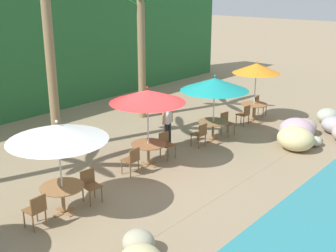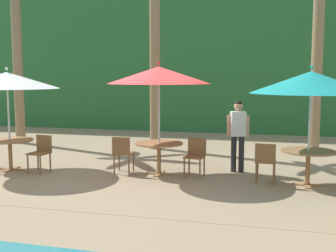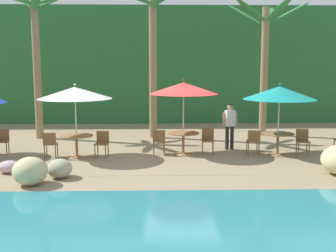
{
  "view_description": "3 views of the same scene",
  "coord_description": "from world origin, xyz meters",
  "views": [
    {
      "loc": [
        -9.12,
        -8.43,
        5.51
      ],
      "look_at": [
        0.68,
        0.01,
        1.26
      ],
      "focal_mm": 46.14,
      "sensor_mm": 36.0,
      "label": 1
    },
    {
      "loc": [
        2.64,
        -8.73,
        2.23
      ],
      "look_at": [
        0.39,
        0.08,
        1.16
      ],
      "focal_mm": 44.43,
      "sensor_mm": 36.0,
      "label": 2
    },
    {
      "loc": [
        -0.81,
        -14.37,
        3.16
      ],
      "look_at": [
        -0.43,
        -0.12,
        1.05
      ],
      "focal_mm": 46.17,
      "sensor_mm": 36.0,
      "label": 3
    }
  ],
  "objects": [
    {
      "name": "chair_orange_seaward",
      "position": [
        7.31,
        0.44,
        0.51
      ],
      "size": [
        0.48,
        0.48,
        0.87
      ],
      "color": "brown",
      "rests_on": "ground"
    },
    {
      "name": "umbrella_white",
      "position": [
        -3.49,
        -0.11,
        2.16
      ],
      "size": [
        2.44,
        2.44,
        2.47
      ],
      "color": "silver",
      "rests_on": "ground"
    },
    {
      "name": "dining_table_white",
      "position": [
        -3.49,
        -0.11,
        0.61
      ],
      "size": [
        1.1,
        1.1,
        0.74
      ],
      "color": "olive",
      "rests_on": "ground"
    },
    {
      "name": "chair_white_seaward",
      "position": [
        -2.63,
        -0.13,
        0.51
      ],
      "size": [
        0.47,
        0.48,
        0.87
      ],
      "color": "brown",
      "rests_on": "ground"
    },
    {
      "name": "umbrella_red",
      "position": [
        0.11,
        0.34,
        2.28
      ],
      "size": [
        2.35,
        2.35,
        2.59
      ],
      "color": "silver",
      "rests_on": "ground"
    },
    {
      "name": "dining_table_teal",
      "position": [
        3.36,
        0.12,
        0.61
      ],
      "size": [
        1.1,
        1.1,
        0.74
      ],
      "color": "olive",
      "rests_on": "ground"
    },
    {
      "name": "chair_teal_seaward",
      "position": [
        4.22,
        0.11,
        0.51
      ],
      "size": [
        0.47,
        0.48,
        0.87
      ],
      "color": "brown",
      "rests_on": "ground"
    },
    {
      "name": "chair_red_inland",
      "position": [
        -0.73,
        0.22,
        0.51
      ],
      "size": [
        0.44,
        0.44,
        0.87
      ],
      "color": "brown",
      "rests_on": "ground"
    },
    {
      "name": "dining_table_orange",
      "position": [
        6.48,
        0.23,
        0.61
      ],
      "size": [
        1.1,
        1.1,
        0.74
      ],
      "color": "olive",
      "rests_on": "ground"
    },
    {
      "name": "ground_plane",
      "position": [
        0.0,
        0.0,
        0.0
      ],
      "size": [
        120.0,
        120.0,
        0.0
      ],
      "primitive_type": "plane",
      "color": "#937F60"
    },
    {
      "name": "terrace_deck",
      "position": [
        0.0,
        0.0,
        0.0
      ],
      "size": [
        18.0,
        5.2,
        0.01
      ],
      "color": "#937F60",
      "rests_on": "ground"
    },
    {
      "name": "rock_seawall",
      "position": [
        1.26,
        -2.64,
        0.36
      ],
      "size": [
        17.32,
        2.74,
        0.89
      ],
      "color": "beige",
      "rests_on": "ground"
    },
    {
      "name": "chair_teal_inland",
      "position": [
        2.51,
        0.07,
        0.51
      ],
      "size": [
        0.44,
        0.45,
        0.87
      ],
      "color": "brown",
      "rests_on": "ground"
    },
    {
      "name": "umbrella_orange",
      "position": [
        6.48,
        0.23,
        2.25
      ],
      "size": [
        1.96,
        1.96,
        2.57
      ],
      "color": "silver",
      "rests_on": "ground"
    },
    {
      "name": "dining_table_red",
      "position": [
        0.11,
        0.34,
        0.61
      ],
      "size": [
        1.1,
        1.1,
        0.74
      ],
      "color": "olive",
      "rests_on": "ground"
    },
    {
      "name": "chair_orange_inland",
      "position": [
        5.63,
        0.16,
        0.51
      ],
      "size": [
        0.43,
        0.44,
        0.87
      ],
      "color": "brown",
      "rests_on": "ground"
    },
    {
      "name": "palm_tree_second",
      "position": [
        -0.94,
        3.68,
        3.88
      ],
      "size": [
        2.63,
        2.68,
        6.05
      ],
      "color": "olive",
      "rests_on": "ground"
    },
    {
      "name": "umbrella_teal",
      "position": [
        3.36,
        0.12,
        2.13
      ],
      "size": [
        2.47,
        2.47,
        2.47
      ],
      "color": "silver",
      "rests_on": "ground"
    },
    {
      "name": "waiter_in_white",
      "position": [
        1.85,
        1.03,
        0.99
      ],
      "size": [
        0.52,
        0.3,
        1.7
      ],
      "color": "#232328",
      "rests_on": "ground"
    },
    {
      "name": "chair_white_inland",
      "position": [
        -4.33,
        -0.24,
        0.51
      ],
      "size": [
        0.44,
        0.45,
        0.87
      ],
      "color": "brown",
      "rests_on": "ground"
    },
    {
      "name": "chair_red_seaward",
      "position": [
        0.97,
        0.34,
        0.51
      ],
      "size": [
        0.46,
        0.47,
        0.87
      ],
      "color": "brown",
      "rests_on": "ground"
    },
    {
      "name": "palm_tree_third",
      "position": [
        3.83,
        4.17,
        3.8
      ],
      "size": [
        3.47,
        3.68,
        5.73
      ],
      "color": "olive",
      "rests_on": "ground"
    }
  ]
}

